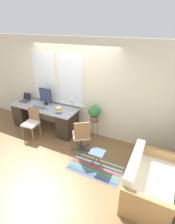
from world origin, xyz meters
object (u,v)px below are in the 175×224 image
Objects in this scene: monitor at (45,96)px; keyboard at (39,107)px; desk_lamp at (72,102)px; couch_loveseat at (147,182)px; plant_stand at (94,123)px; folding_stool at (97,154)px; desk_chair_wooden at (32,122)px; office_chair_swivel at (81,135)px; mouse at (47,109)px; potted_plant at (94,112)px; book_stack at (59,110)px; laptop at (26,99)px.

monitor is 0.39m from keyboard.
desk_lamp is 0.26× the size of couch_loveseat.
folding_stool is at bearing -62.63° from plant_stand.
office_chair_swivel is at bearing -4.46° from desk_chair_wooden.
mouse is 2.05m from folding_stool.
desk_lamp reaches higher than potted_plant.
plant_stand is at bearing 19.14° from book_stack.
potted_plant is (0.00, -0.00, 0.33)m from plant_stand.
potted_plant is (1.62, -0.00, -0.18)m from monitor.
mouse is (0.25, -0.31, -0.25)m from monitor.
monitor is 3.57m from couch_loveseat.
potted_plant is at bearing 1.94° from laptop.
keyboard is 1.68m from potted_plant.
laptop is 4.22m from couch_loveseat.
laptop is 1.03m from mouse.
laptop is 5.46× the size of mouse.
book_stack reaches higher than folding_stool.
office_chair_swivel is (1.56, -0.66, -0.53)m from monitor.
monitor is 0.96m from desk_lamp.
desk_lamp is at bearing 1.33° from laptop.
book_stack reaches higher than keyboard.
office_chair_swivel is (2.31, -0.58, -0.32)m from laptop.
monitor is 2.77× the size of book_stack.
potted_plant is at bearing 12.84° from mouse.
folding_stool is (2.17, -0.72, -0.38)m from keyboard.
desk_chair_wooden is (-0.99, -0.63, -0.57)m from desk_lamp.
mouse is 1.38m from office_chair_swivel.
desk_lamp is 1.98× the size of book_stack.
monitor reaches higher than desk_lamp.
desk_lamp is at bearing -176.49° from plant_stand.
laptop is at bearing -178.67° from desk_lamp.
desk_chair_wooden is at bearing 80.54° from couch_loveseat.
potted_plant is at bearing -0.05° from monitor.
potted_plant is (-1.66, 1.22, 0.56)m from couch_loveseat.
book_stack is 2.80m from couch_loveseat.
monitor is 1.17× the size of potted_plant.
desk_chair_wooden is 1.82m from potted_plant.
book_stack is at bearing -25.48° from monitor.
potted_plant is (0.06, 0.66, 0.35)m from office_chair_swivel.
potted_plant reaches higher than keyboard.
potted_plant reaches higher than folding_stool.
couch_loveseat is at bearing -14.32° from desk_chair_wooden.
desk_lamp is 0.60× the size of plant_stand.
mouse is 0.13× the size of folding_stool.
desk_lamp is at bearing -81.26° from office_chair_swivel.
book_stack is at bearing -56.34° from office_chair_swivel.
office_chair_swivel reaches higher than book_stack.
couch_loveseat is (3.02, -0.91, -0.49)m from mouse.
book_stack is at bearing -160.86° from plant_stand.
folding_stool is at bearing 112.88° from office_chair_swivel.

